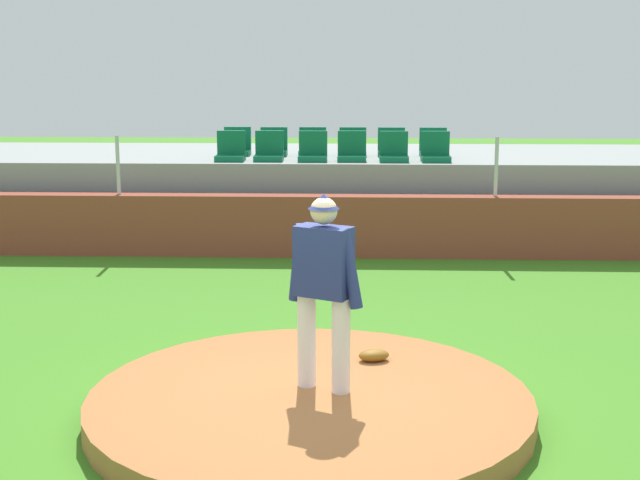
% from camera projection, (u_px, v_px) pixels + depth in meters
% --- Properties ---
extents(ground_plane, '(60.00, 60.00, 0.00)m').
position_uv_depth(ground_plane, '(310.00, 416.00, 7.72)').
color(ground_plane, '#3E8020').
extents(pitchers_mound, '(3.86, 3.86, 0.21)m').
position_uv_depth(pitchers_mound, '(310.00, 405.00, 7.70)').
color(pitchers_mound, '#A86839').
rests_on(pitchers_mound, ground_plane).
extents(pitcher, '(0.69, 0.44, 1.73)m').
position_uv_depth(pitcher, '(324.00, 278.00, 7.60)').
color(pitcher, white).
rests_on(pitcher, pitchers_mound).
extents(baseball, '(0.07, 0.07, 0.07)m').
position_uv_depth(baseball, '(305.00, 358.00, 8.49)').
color(baseball, white).
rests_on(baseball, pitchers_mound).
extents(fielding_glove, '(0.34, 0.28, 0.11)m').
position_uv_depth(fielding_glove, '(374.00, 355.00, 8.53)').
color(fielding_glove, brown).
rests_on(fielding_glove, pitchers_mound).
extents(brick_barrier, '(15.80, 0.40, 0.98)m').
position_uv_depth(brick_barrier, '(330.00, 226.00, 14.14)').
color(brick_barrier, brown).
rests_on(brick_barrier, ground_plane).
extents(fence_post_left, '(0.06, 0.06, 0.94)m').
position_uv_depth(fence_post_left, '(118.00, 165.00, 14.08)').
color(fence_post_left, silver).
rests_on(fence_post_left, brick_barrier).
extents(fence_post_right, '(0.06, 0.06, 0.94)m').
position_uv_depth(fence_post_right, '(496.00, 167.00, 13.85)').
color(fence_post_right, silver).
rests_on(fence_post_right, brick_barrier).
extents(bleacher_platform, '(15.10, 3.89, 1.42)m').
position_uv_depth(bleacher_platform, '(334.00, 191.00, 16.51)').
color(bleacher_platform, gray).
rests_on(bleacher_platform, ground_plane).
extents(stadium_chair_0, '(0.48, 0.44, 0.50)m').
position_uv_depth(stadium_chair_0, '(231.00, 151.00, 15.00)').
color(stadium_chair_0, '#0C633E').
rests_on(stadium_chair_0, bleacher_platform).
extents(stadium_chair_1, '(0.48, 0.44, 0.50)m').
position_uv_depth(stadium_chair_1, '(269.00, 151.00, 15.01)').
color(stadium_chair_1, '#0C633E').
rests_on(stadium_chair_1, bleacher_platform).
extents(stadium_chair_2, '(0.48, 0.44, 0.50)m').
position_uv_depth(stadium_chair_2, '(313.00, 152.00, 14.95)').
color(stadium_chair_2, '#0C633E').
rests_on(stadium_chair_2, bleacher_platform).
extents(stadium_chair_3, '(0.48, 0.44, 0.50)m').
position_uv_depth(stadium_chair_3, '(352.00, 152.00, 14.96)').
color(stadium_chair_3, '#0C633E').
rests_on(stadium_chair_3, bleacher_platform).
extents(stadium_chair_4, '(0.48, 0.44, 0.50)m').
position_uv_depth(stadium_chair_4, '(394.00, 152.00, 14.88)').
color(stadium_chair_4, '#0C633E').
rests_on(stadium_chair_4, bleacher_platform).
extents(stadium_chair_5, '(0.48, 0.44, 0.50)m').
position_uv_depth(stadium_chair_5, '(435.00, 152.00, 14.87)').
color(stadium_chair_5, '#0C633E').
rests_on(stadium_chair_5, bleacher_platform).
extents(stadium_chair_6, '(0.48, 0.44, 0.50)m').
position_uv_depth(stadium_chair_6, '(237.00, 146.00, 15.92)').
color(stadium_chair_6, '#0C633E').
rests_on(stadium_chair_6, bleacher_platform).
extents(stadium_chair_7, '(0.48, 0.44, 0.50)m').
position_uv_depth(stadium_chair_7, '(274.00, 147.00, 15.85)').
color(stadium_chair_7, '#0C633E').
rests_on(stadium_chair_7, bleacher_platform).
extents(stadium_chair_8, '(0.48, 0.44, 0.50)m').
position_uv_depth(stadium_chair_8, '(313.00, 147.00, 15.84)').
color(stadium_chair_8, '#0C633E').
rests_on(stadium_chair_8, bleacher_platform).
extents(stadium_chair_9, '(0.48, 0.44, 0.50)m').
position_uv_depth(stadium_chair_9, '(353.00, 147.00, 15.81)').
color(stadium_chair_9, '#0C633E').
rests_on(stadium_chair_9, bleacher_platform).
extents(stadium_chair_10, '(0.48, 0.44, 0.50)m').
position_uv_depth(stadium_chair_10, '(391.00, 147.00, 15.76)').
color(stadium_chair_10, '#0C633E').
rests_on(stadium_chair_10, bleacher_platform).
extents(stadium_chair_11, '(0.48, 0.44, 0.50)m').
position_uv_depth(stadium_chair_11, '(433.00, 147.00, 15.74)').
color(stadium_chair_11, '#0C633E').
rests_on(stadium_chair_11, bleacher_platform).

